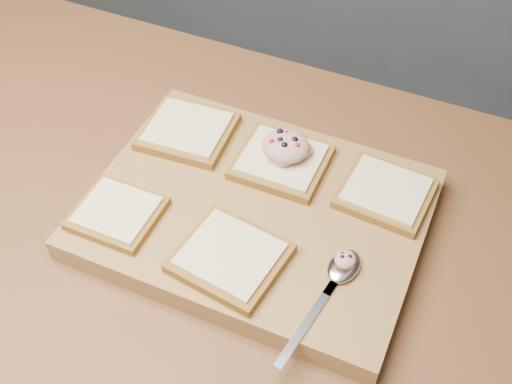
# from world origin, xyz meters

# --- Properties ---
(island_counter) EXTENTS (2.00, 0.80, 0.90)m
(island_counter) POSITION_xyz_m (0.00, 0.00, 0.45)
(island_counter) COLOR slate
(island_counter) RESTS_ON ground
(cutting_board) EXTENTS (0.45, 0.34, 0.04)m
(cutting_board) POSITION_xyz_m (0.14, 0.04, 0.92)
(cutting_board) COLOR tan
(cutting_board) RESTS_ON island_counter
(bread_far_left) EXTENTS (0.14, 0.13, 0.02)m
(bread_far_left) POSITION_xyz_m (-0.01, 0.12, 0.94)
(bread_far_left) COLOR #A17329
(bread_far_left) RESTS_ON cutting_board
(bread_far_center) EXTENTS (0.13, 0.12, 0.02)m
(bread_far_center) POSITION_xyz_m (0.14, 0.12, 0.94)
(bread_far_center) COLOR #A17329
(bread_far_center) RESTS_ON cutting_board
(bread_far_right) EXTENTS (0.13, 0.12, 0.02)m
(bread_far_right) POSITION_xyz_m (0.29, 0.12, 0.94)
(bread_far_right) COLOR #A17329
(bread_far_right) RESTS_ON cutting_board
(bread_near_left) EXTENTS (0.11, 0.10, 0.02)m
(bread_near_left) POSITION_xyz_m (-0.02, -0.06, 0.94)
(bread_near_left) COLOR #A17329
(bread_near_left) RESTS_ON cutting_board
(bread_near_center) EXTENTS (0.14, 0.13, 0.02)m
(bread_near_center) POSITION_xyz_m (0.15, -0.06, 0.94)
(bread_near_center) COLOR #A17329
(bread_near_center) RESTS_ON cutting_board
(tuna_salad_dollop) EXTENTS (0.07, 0.06, 0.03)m
(tuna_salad_dollop) POSITION_xyz_m (0.14, 0.13, 0.97)
(tuna_salad_dollop) COLOR #DA938C
(tuna_salad_dollop) RESTS_ON bread_far_center
(spoon) EXTENTS (0.05, 0.19, 0.01)m
(spoon) POSITION_xyz_m (0.28, -0.03, 0.94)
(spoon) COLOR silver
(spoon) RESTS_ON cutting_board
(spoon_salad) EXTENTS (0.03, 0.03, 0.02)m
(spoon_salad) POSITION_xyz_m (0.28, -0.01, 0.96)
(spoon_salad) COLOR #DA938C
(spoon_salad) RESTS_ON spoon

